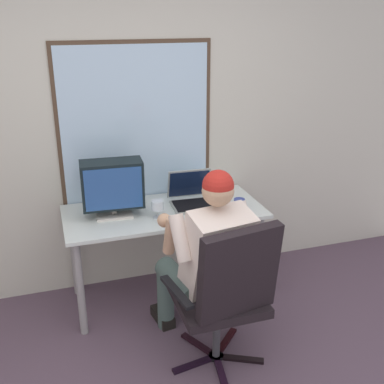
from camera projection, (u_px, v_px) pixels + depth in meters
The scene contains 8 objects.
wall_rear at pixel (125, 118), 3.55m from camera, with size 5.25×0.08×2.78m.
desk at pixel (164, 223), 3.53m from camera, with size 1.48×0.67×0.75m.
office_chair at pixel (227, 290), 2.78m from camera, with size 0.67×0.62×1.05m.
person_seated at pixel (207, 256), 2.97m from camera, with size 0.58×0.84×1.30m.
crt_monitor at pixel (112, 185), 3.32m from camera, with size 0.45×0.24×0.41m.
laptop at pixel (192, 195), 3.59m from camera, with size 0.35×0.35×0.25m.
wine_glass at pixel (157, 206), 3.33m from camera, with size 0.09×0.09×0.13m.
coffee_mug at pixel (239, 204), 3.49m from camera, with size 0.08×0.08×0.08m.
Camera 1 is at (-0.59, -1.52, 2.15)m, focal length 43.65 mm.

